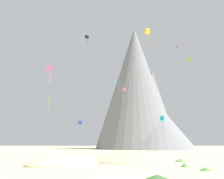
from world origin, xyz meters
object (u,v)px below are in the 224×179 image
Objects in this scene: kite_orange_high at (129,72)px; kite_teal_mid at (119,84)px; bush_near_left at (206,169)px; kite_pink_mid at (50,69)px; kite_blue_low at (80,122)px; kite_gold_mid at (49,99)px; bush_mid_center at (185,165)px; kite_black_high at (87,37)px; rock_massif at (142,97)px; kite_magenta_high at (177,48)px; bush_far_left at (157,177)px; kite_rainbow_mid at (123,90)px; kite_cyan_low at (162,119)px; bush_low_patch at (180,160)px; kite_lime_high at (190,60)px; kite_yellow_high at (147,32)px; bush_scatter_east at (146,159)px.

kite_orange_high is 1.00× the size of kite_teal_mid.
kite_pink_mid is at bearing 142.68° from bush_near_left.
kite_gold_mid reaches higher than kite_blue_low.
bush_mid_center is 0.45× the size of kite_black_high.
rock_massif is 83.05m from kite_pink_mid.
kite_magenta_high reaches higher than bush_mid_center.
kite_black_high is (-16.33, 57.73, 41.72)m from bush_far_left.
kite_rainbow_mid is at bearing -99.31° from rock_massif.
kite_teal_mid is at bearing -50.18° from kite_blue_low.
kite_magenta_high is (8.17, 12.41, 25.67)m from kite_cyan_low.
bush_low_patch is at bearing -89.94° from rock_massif.
bush_near_left is 0.70× the size of kite_magenta_high.
kite_lime_high is (9.76, -62.59, -0.16)m from rock_massif.
kite_orange_high is at bearing 128.49° from kite_gold_mid.
kite_magenta_high is (8.13, 45.74, 35.40)m from bush_near_left.
kite_yellow_high is at bearing 61.20° from kite_black_high.
rock_massif is 26.03× the size of kite_magenta_high.
kite_gold_mid is at bearing -135.09° from kite_lime_high.
bush_far_left is 67.75m from kite_orange_high.
kite_rainbow_mid is 21.74m from kite_gold_mid.
kite_pink_mid is at bearing 15.26° from kite_black_high.
kite_lime_high is at bearing 41.88° from kite_teal_mid.
bush_scatter_east is at bearing 51.94° from kite_black_high.
kite_magenta_high is at bearing 73.59° from bush_far_left.
bush_scatter_east is 35.72m from kite_gold_mid.
bush_near_left is at bearing 170.56° from kite_magenta_high.
kite_blue_low is at bearing -100.34° from kite_lime_high.
kite_yellow_high is 26.24m from kite_pink_mid.
bush_scatter_east reaches higher than bush_far_left.
bush_far_left is 63.03m from kite_teal_mid.
kite_yellow_high is at bearing -158.19° from kite_pink_mid.
kite_orange_high is (-8.26, 20.03, 19.32)m from kite_cyan_low.
kite_cyan_low is at bearing -117.67° from kite_lime_high.
kite_teal_mid reaches higher than kite_blue_low.
bush_near_left is 0.37× the size of kite_cyan_low.
kite_lime_high reaches higher than bush_scatter_east.
kite_rainbow_mid reaches higher than bush_low_patch.
bush_mid_center reaches higher than bush_far_left.
kite_black_high is at bearing 115.68° from bush_near_left.
bush_far_left is at bearing -69.72° from kite_lime_high.
bush_low_patch is at bearing -0.83° from bush_scatter_east.
bush_scatter_east is at bearing -178.05° from kite_pink_mid.
bush_near_left is 69.31m from kite_black_high.
kite_cyan_low reaches higher than bush_low_patch.
kite_black_high is (-15.68, -3.47, 12.66)m from kite_orange_high.
kite_black_high is (-22.34, 45.10, 41.65)m from bush_mid_center.
kite_orange_high is at bearing 98.85° from bush_near_left.
kite_black_high is at bearing 151.89° from kite_gold_mid.
kite_rainbow_mid is at bearing -169.53° from kite_yellow_high.
kite_blue_low is at bearing 6.36° from kite_rainbow_mid.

